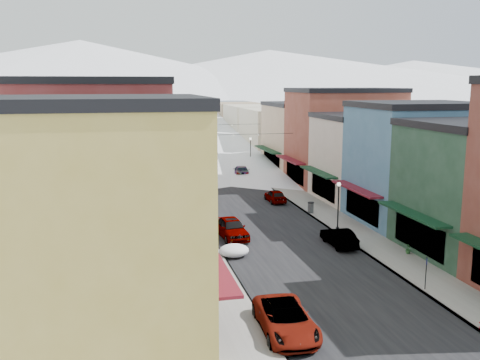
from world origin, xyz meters
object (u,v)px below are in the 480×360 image
car_dark_hatch (198,190)px  streetlamp_near (338,199)px  trash_can (311,207)px  car_white_suv (286,319)px  car_silver_sedan (232,228)px  car_green_sedan (339,237)px

car_dark_hatch → streetlamp_near: streetlamp_near is taller
car_dark_hatch → streetlamp_near: (9.39, -15.55, 1.87)m
trash_can → streetlamp_near: streetlamp_near is taller
car_white_suv → car_dark_hatch: bearing=91.6°
car_silver_sedan → streetlamp_near: size_ratio=1.22×
car_green_sedan → trash_can: size_ratio=4.13×
car_dark_hatch → streetlamp_near: size_ratio=1.14×
car_silver_sedan → streetlamp_near: streetlamp_near is taller
car_silver_sedan → trash_can: bearing=29.1°
car_silver_sedan → car_green_sedan: bearing=-32.5°
car_white_suv → car_silver_sedan: 16.68m
car_green_sedan → streetlamp_near: bearing=-112.7°
car_white_suv → car_green_sedan: 15.18m
car_white_suv → car_green_sedan: bearing=59.7°
car_white_suv → trash_can: (9.58, 22.56, -0.08)m
car_silver_sedan → car_dark_hatch: car_silver_sedan is taller
car_dark_hatch → car_silver_sedan: bearing=-87.5°
trash_can → car_white_suv: bearing=-113.0°
car_green_sedan → trash_can: (1.37, 9.80, -0.02)m
car_green_sedan → streetlamp_near: 4.88m
car_white_suv → car_dark_hatch: 32.48m
car_silver_sedan → trash_can: size_ratio=4.74×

